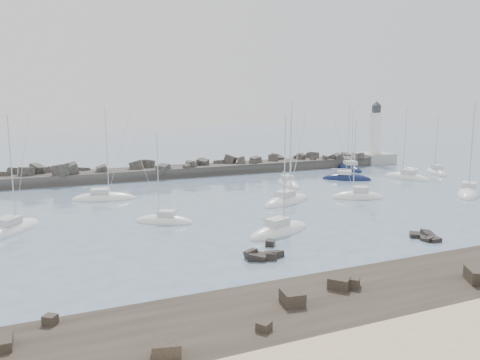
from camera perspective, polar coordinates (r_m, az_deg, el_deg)
name	(u,v)px	position (r m, az deg, el deg)	size (l,w,h in m)	color
ground	(261,225)	(53.64, 2.59, -5.55)	(400.00, 400.00, 0.00)	slate
rock_shelf	(396,300)	(36.30, 18.54, -13.66)	(140.00, 12.00, 1.74)	black
rock_cluster_near	(265,256)	(43.13, 3.02, -9.19)	(4.58, 4.89, 1.53)	black
rock_cluster_far	(427,239)	(52.32, 21.82, -6.66)	(3.40, 3.46, 1.26)	black
breakwater	(133,177)	(86.98, -12.89, 0.35)	(115.00, 7.92, 5.33)	#302E2B
lighthouse	(374,150)	(110.12, 16.07, 3.58)	(7.00, 7.00, 14.60)	#969691
sailboat_3	(12,231)	(56.68, -26.04, -5.57)	(7.26, 8.51, 13.66)	white
sailboat_4	(104,199)	(70.00, -16.28, -2.21)	(9.47, 4.92, 14.22)	white
sailboat_5	(164,222)	(55.44, -9.24, -5.02)	(7.09, 5.58, 11.18)	white
sailboat_6	(288,185)	(78.63, 5.89, -0.58)	(3.39, 8.08, 12.59)	white
sailboat_7	(279,232)	(50.67, 4.81, -6.32)	(9.05, 5.49, 13.78)	white
sailboat_8	(347,179)	(86.26, 12.87, 0.13)	(8.51, 7.23, 13.58)	#0E193C
sailboat_9	(357,197)	(70.12, 14.10, -2.07)	(7.96, 5.06, 12.33)	white
sailboat_10	(406,178)	(90.33, 19.63, 0.24)	(5.49, 9.07, 13.77)	white
sailboat_11	(468,194)	(78.61, 26.07, -1.52)	(9.37, 8.15, 15.12)	white
sailboat_12	(436,173)	(98.52, 22.77, 0.80)	(4.93, 7.80, 12.14)	white
sailboat_13	(287,202)	(65.64, 5.72, -2.63)	(9.96, 6.87, 15.14)	white
sailboat_14	(349,169)	(98.88, 13.17, 1.33)	(4.70, 9.98, 15.21)	#0E193C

